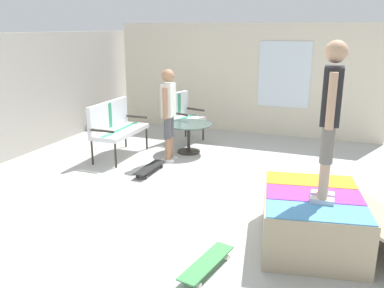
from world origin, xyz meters
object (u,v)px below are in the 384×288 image
at_px(patio_chair_near_house, 182,112).
at_px(patio_table, 189,132).
at_px(skate_ramp, 315,219).
at_px(skateboard_by_bench, 150,168).
at_px(skateboard_spare, 207,263).
at_px(person_skater, 331,112).
at_px(person_watching, 169,109).
at_px(patio_bench, 115,124).

distance_m(patio_chair_near_house, patio_table, 0.90).
xyz_separation_m(skate_ramp, skateboard_by_bench, (1.38, 2.74, -0.21)).
height_order(patio_table, skateboard_spare, patio_table).
relative_size(skate_ramp, skateboard_spare, 2.48).
relative_size(skate_ramp, person_skater, 1.26).
distance_m(patio_chair_near_house, person_skater, 4.80).
bearing_deg(patio_table, skateboard_spare, -155.68).
xyz_separation_m(patio_chair_near_house, skateboard_spare, (-4.37, -2.08, -0.53)).
height_order(skate_ramp, patio_chair_near_house, patio_chair_near_house).
bearing_deg(skateboard_spare, skateboard_by_bench, 38.03).
bearing_deg(person_watching, patio_table, -12.95).
relative_size(patio_table, skateboard_by_bench, 1.12).
bearing_deg(patio_chair_near_house, person_skater, -139.31).
relative_size(patio_chair_near_house, person_skater, 0.63).
bearing_deg(patio_bench, skateboard_spare, -135.91).
bearing_deg(skateboard_spare, patio_chair_near_house, 25.41).
bearing_deg(skateboard_spare, patio_table, 24.32).
height_order(patio_bench, skateboard_by_bench, patio_bench).
distance_m(person_skater, skateboard_by_bench, 3.50).
height_order(patio_chair_near_house, person_watching, person_watching).
bearing_deg(skateboard_spare, patio_bench, 44.09).
bearing_deg(person_watching, skateboard_by_bench, 176.90).
bearing_deg(patio_bench, person_skater, -118.95).
xyz_separation_m(patio_bench, person_watching, (0.10, -1.05, 0.34)).
bearing_deg(person_skater, skateboard_spare, 129.00).
bearing_deg(patio_bench, patio_chair_near_house, -27.02).
height_order(skate_ramp, patio_bench, patio_bench).
xyz_separation_m(skate_ramp, patio_table, (2.68, 2.57, 0.11)).
bearing_deg(patio_bench, patio_table, -59.44).
bearing_deg(person_watching, skateboard_spare, -149.54).
xyz_separation_m(patio_table, person_skater, (-2.81, -2.63, 1.13)).
bearing_deg(skateboard_spare, person_watching, 30.46).
distance_m(skate_ramp, person_skater, 1.24).
height_order(skate_ramp, skateboard_by_bench, skate_ramp).
bearing_deg(patio_chair_near_house, patio_bench, 152.98).
bearing_deg(person_skater, patio_chair_near_house, 40.69).
distance_m(skate_ramp, patio_chair_near_house, 4.58).
relative_size(patio_table, person_skater, 0.55).
xyz_separation_m(skateboard_by_bench, skateboard_spare, (-2.31, -1.81, 0.00)).
distance_m(patio_bench, person_watching, 1.11).
xyz_separation_m(person_watching, skateboard_spare, (-3.01, -1.77, -0.87)).
xyz_separation_m(skate_ramp, patio_bench, (1.98, 3.76, 0.32)).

